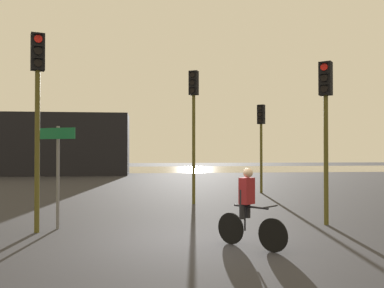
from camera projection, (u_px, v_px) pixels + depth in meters
ground_plane at (195, 241)px, 9.31m from camera, size 120.00×120.00×0.00m
water_strip at (155, 169)px, 45.64m from camera, size 80.00×16.00×0.01m
distant_building at (40, 144)px, 34.69m from camera, size 14.23×4.00×4.98m
traffic_light_center at (194, 112)px, 15.88m from camera, size 0.40×0.42×4.95m
traffic_light_far_right at (261, 131)px, 20.00m from camera, size 0.41×0.42×4.13m
traffic_light_near_left at (38, 95)px, 10.34m from camera, size 0.38×0.40×4.82m
traffic_light_near_right at (326, 111)px, 11.42m from camera, size 0.41×0.42×4.35m
direction_sign_post at (57, 162)px, 10.80m from camera, size 1.00×0.52×2.60m
cyclist at (248, 207)px, 8.71m from camera, size 1.12×1.34×1.62m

